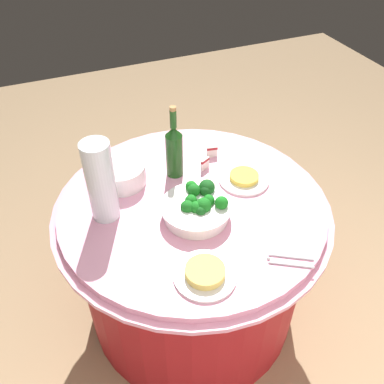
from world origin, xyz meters
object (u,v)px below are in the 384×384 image
broccoli_bowl (198,207)px  label_placard_mid (212,151)px  food_plate_noodles (205,273)px  food_plate_fried_egg (244,178)px  wine_bottle (175,150)px  decorative_fruit_vase (101,185)px  label_placard_front (205,163)px  plate_stack (121,174)px  serving_tongs (289,261)px

broccoli_bowl → label_placard_mid: (-0.22, -0.34, -0.01)m
broccoli_bowl → food_plate_noodles: (0.09, 0.29, -0.03)m
food_plate_fried_egg → label_placard_mid: label_placard_mid is taller
wine_bottle → decorative_fruit_vase: bearing=22.2°
food_plate_fried_egg → food_plate_noodles: size_ratio=1.00×
broccoli_bowl → wine_bottle: 0.30m
food_plate_fried_egg → label_placard_front: size_ratio=4.00×
wine_bottle → food_plate_fried_egg: wine_bottle is taller
wine_bottle → food_plate_fried_egg: (-0.26, 0.16, -0.12)m
plate_stack → label_placard_front: size_ratio=3.82×
plate_stack → food_plate_noodles: plate_stack is taller
broccoli_bowl → food_plate_fried_egg: size_ratio=1.27×
broccoli_bowl → plate_stack: bearing=-55.0°
broccoli_bowl → decorative_fruit_vase: decorative_fruit_vase is taller
plate_stack → decorative_fruit_vase: (0.11, 0.17, 0.11)m
label_placard_mid → food_plate_noodles: bearing=63.5°
decorative_fruit_vase → serving_tongs: (-0.54, 0.48, -0.15)m
decorative_fruit_vase → label_placard_mid: bearing=-160.6°
food_plate_fried_egg → label_placard_mid: (0.06, -0.21, 0.02)m
decorative_fruit_vase → label_placard_front: size_ratio=6.18×
plate_stack → food_plate_noodles: size_ratio=0.95×
label_placard_front → food_plate_noodles: bearing=66.2°
plate_stack → decorative_fruit_vase: size_ratio=0.62×
wine_bottle → decorative_fruit_vase: size_ratio=0.99×
plate_stack → food_plate_noodles: bearing=101.9°
plate_stack → wine_bottle: 0.25m
food_plate_noodles → label_placard_mid: (-0.31, -0.62, 0.01)m
food_plate_fried_egg → plate_stack: bearing=-21.4°
label_placard_mid → serving_tongs: bearing=89.3°
food_plate_fried_egg → serving_tongs: bearing=82.2°
food_plate_noodles → label_placard_mid: label_placard_mid is taller
serving_tongs → label_placard_mid: 0.68m
plate_stack → label_placard_front: 0.37m
decorative_fruit_vase → food_plate_noodles: decorative_fruit_vase is taller
wine_bottle → food_plate_fried_egg: size_ratio=1.53×
broccoli_bowl → food_plate_fried_egg: 0.30m
label_placard_front → label_placard_mid: size_ratio=1.00×
food_plate_fried_egg → label_placard_front: (0.12, -0.14, 0.02)m
decorative_fruit_vase → food_plate_noodles: bearing=119.0°
decorative_fruit_vase → food_plate_fried_egg: bearing=178.0°
label_placard_front → broccoli_bowl: bearing=60.6°
broccoli_bowl → food_plate_fried_egg: broccoli_bowl is taller
decorative_fruit_vase → food_plate_fried_egg: size_ratio=1.55×
plate_stack → label_placard_mid: size_ratio=3.82×
serving_tongs → food_plate_noodles: bearing=-10.2°
serving_tongs → label_placard_front: label_placard_front is taller
plate_stack → serving_tongs: 0.79m
food_plate_fried_egg → food_plate_noodles: food_plate_noodles is taller
food_plate_fried_egg → food_plate_noodles: bearing=48.2°
wine_bottle → serving_tongs: bearing=107.3°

